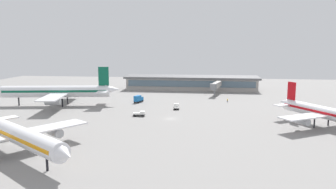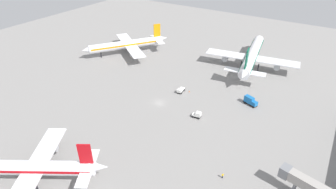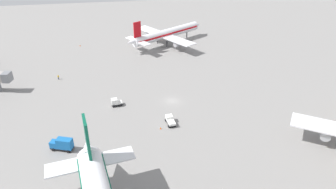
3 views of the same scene
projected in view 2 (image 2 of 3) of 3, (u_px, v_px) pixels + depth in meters
name	position (u px, v px, depth m)	size (l,w,h in m)	color
ground	(159.00, 103.00, 112.01)	(288.00, 288.00, 0.00)	gray
airplane_at_gate	(29.00, 168.00, 75.47)	(32.78, 39.04, 13.33)	white
airplane_taxiing	(127.00, 44.00, 152.66)	(41.55, 35.10, 14.66)	white
airplane_distant	(252.00, 56.00, 137.38)	(55.72, 45.12, 17.00)	white
pushback_tractor	(181.00, 90.00, 118.74)	(4.58, 2.60, 1.90)	black
catering_truck	(250.00, 101.00, 110.12)	(3.75, 5.91, 3.30)	black
baggage_tug	(197.00, 115.00, 102.95)	(2.58, 3.42, 2.30)	black
ground_crew_worker	(223.00, 176.00, 78.23)	(0.54, 0.54, 1.67)	#1E2338
jet_bridge	(312.00, 187.00, 69.54)	(6.67, 17.85, 6.74)	#9E9993
safety_cone_mid_apron	(189.00, 91.00, 119.29)	(0.44, 0.44, 0.60)	#EA590C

